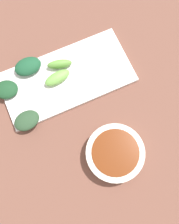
{
  "coord_description": "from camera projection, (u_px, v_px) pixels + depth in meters",
  "views": [
    {
      "loc": [
        -0.17,
        0.08,
        0.65
      ],
      "look_at": [
        -0.02,
        0.01,
        0.05
      ],
      "focal_mm": 40.77,
      "sensor_mm": 36.0,
      "label": 1
    }
  ],
  "objects": [
    {
      "name": "broccoli_stalk_3",
      "position": [
        60.0,
        64.0,
        0.66
      ],
      "size": [
        0.04,
        0.07,
        0.03
      ],
      "primitive_type": "ellipsoid",
      "rotation": [
        0.0,
        0.0,
        -0.26
      ],
      "color": "#66A341",
      "rests_on": "serving_plate"
    },
    {
      "name": "sauce_bowl",
      "position": [
        115.0,
        153.0,
        0.61
      ],
      "size": [
        0.14,
        0.14,
        0.04
      ],
      "color": "silver",
      "rests_on": "tabletop"
    },
    {
      "name": "tabletop",
      "position": [
        91.0,
        106.0,
        0.67
      ],
      "size": [
        2.1,
        2.1,
        0.02
      ],
      "primitive_type": "cube",
      "color": "brown",
      "rests_on": "ground"
    },
    {
      "name": "broccoli_leafy_1",
      "position": [
        27.0,
        121.0,
        0.62
      ],
      "size": [
        0.06,
        0.07,
        0.02
      ],
      "primitive_type": "ellipsoid",
      "rotation": [
        0.0,
        0.0,
        0.12
      ],
      "color": "#2C4B2F",
      "rests_on": "serving_plate"
    },
    {
      "name": "broccoli_leafy_2",
      "position": [
        6.0,
        90.0,
        0.64
      ],
      "size": [
        0.07,
        0.07,
        0.02
      ],
      "primitive_type": "ellipsoid",
      "rotation": [
        0.0,
        0.0,
        -0.32
      ],
      "color": "#1D4928",
      "rests_on": "serving_plate"
    },
    {
      "name": "broccoli_leafy_4",
      "position": [
        28.0,
        66.0,
        0.66
      ],
      "size": [
        0.05,
        0.07,
        0.03
      ],
      "primitive_type": "ellipsoid",
      "rotation": [
        0.0,
        0.0,
        -0.01
      ],
      "color": "#1C5332",
      "rests_on": "serving_plate"
    },
    {
      "name": "serving_plate",
      "position": [
        67.0,
        78.0,
        0.67
      ],
      "size": [
        0.17,
        0.34,
        0.01
      ],
      "primitive_type": "cube",
      "color": "white",
      "rests_on": "tabletop"
    },
    {
      "name": "broccoli_stalk_0",
      "position": [
        57.0,
        78.0,
        0.65
      ],
      "size": [
        0.04,
        0.07,
        0.02
      ],
      "primitive_type": "ellipsoid",
      "rotation": [
        0.0,
        0.0,
        0.14
      ],
      "color": "#75B84E",
      "rests_on": "serving_plate"
    }
  ]
}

